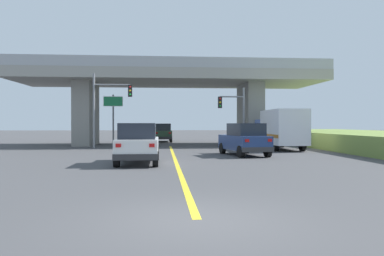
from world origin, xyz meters
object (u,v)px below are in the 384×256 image
object	(u,v)px
traffic_signal_farside	(106,102)
traffic_signal_nearside	(235,110)
box_truck	(281,129)
sedan_oncoming	(163,133)
suv_lead	(138,143)
suv_crossing	(244,139)
highway_sign	(113,108)

from	to	relation	value
traffic_signal_farside	traffic_signal_nearside	bearing A→B (deg)	3.49
box_truck	sedan_oncoming	distance (m)	15.90
suv_lead	traffic_signal_nearside	xyz separation A→B (m)	(7.30, 12.21, 2.10)
suv_lead	box_truck	bearing A→B (deg)	42.52
suv_lead	suv_crossing	bearing A→B (deg)	34.12
suv_lead	box_truck	xyz separation A→B (m)	(10.36, 9.50, 0.59)
box_truck	sedan_oncoming	size ratio (longest dim) A/B	1.42
suv_lead	suv_crossing	xyz separation A→B (m)	(6.35, 4.30, -0.00)
suv_crossing	highway_sign	bearing A→B (deg)	122.28
traffic_signal_nearside	suv_crossing	bearing A→B (deg)	-96.83
suv_lead	box_truck	world-z (taller)	box_truck
suv_crossing	traffic_signal_farside	world-z (taller)	traffic_signal_farside
sedan_oncoming	traffic_signal_farside	world-z (taller)	traffic_signal_farside
suv_lead	highway_sign	size ratio (longest dim) A/B	0.95
box_truck	highway_sign	xyz separation A→B (m)	(-13.47, 5.10, 1.77)
highway_sign	suv_crossing	bearing A→B (deg)	-47.42
suv_lead	highway_sign	bearing A→B (deg)	102.04
box_truck	sedan_oncoming	xyz separation A→B (m)	(-9.04, 13.06, -0.59)
suv_crossing	highway_sign	size ratio (longest dim) A/B	1.01
traffic_signal_nearside	suv_lead	bearing A→B (deg)	-120.86
suv_lead	traffic_signal_nearside	size ratio (longest dim) A/B	0.86
box_truck	traffic_signal_nearside	world-z (taller)	traffic_signal_nearside
suv_crossing	traffic_signal_nearside	bearing A→B (deg)	72.86
sedan_oncoming	box_truck	bearing A→B (deg)	-55.31
box_truck	traffic_signal_farside	bearing A→B (deg)	171.35
suv_crossing	suv_lead	bearing A→B (deg)	-156.19
suv_lead	highway_sign	xyz separation A→B (m)	(-3.11, 14.60, 2.37)
suv_lead	suv_crossing	distance (m)	7.67
suv_crossing	traffic_signal_farside	bearing A→B (deg)	132.58
suv_lead	sedan_oncoming	size ratio (longest dim) A/B	0.90
suv_crossing	highway_sign	distance (m)	14.19
suv_lead	traffic_signal_nearside	world-z (taller)	traffic_signal_nearside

